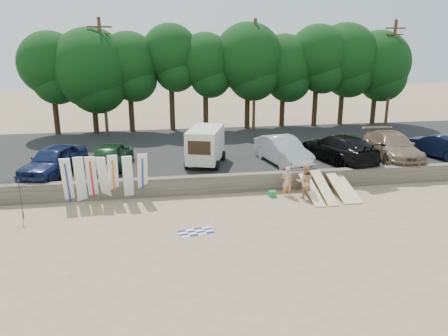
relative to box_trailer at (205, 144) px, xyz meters
The scene contains 29 objects.
ground 7.37m from the box_trailer, 62.76° to the right, with size 120.00×120.00×0.00m, color tan.
seawall 4.87m from the box_trailer, 45.55° to the right, with size 44.00×0.50×1.00m, color #6B6356.
parking_lot 5.54m from the box_trailer, 52.17° to the left, with size 44.00×14.50×0.70m, color #282828.
treeline 12.41m from the box_trailer, 72.73° to the left, with size 32.96×6.48×8.84m.
utility_poles 11.55m from the box_trailer, 61.54° to the left, with size 25.80×0.26×9.00m.
box_trailer is the anchor object (origin of this frame).
car_0 8.75m from the box_trailer, behind, with size 1.99×4.94×1.68m, color #141E46.
car_1 5.63m from the box_trailer, behind, with size 1.86×4.62×1.57m, color #123219.
car_2 4.78m from the box_trailer, ahead, with size 1.74×5.00×1.65m, color #AFB0B5.
car_3 8.35m from the box_trailer, ahead, with size 2.40×5.90×1.71m, color black.
car_4 11.95m from the box_trailer, ahead, with size 2.33×5.73×1.66m, color #816A52.
car_5 15.21m from the box_trailer, ahead, with size 1.57×4.50×1.48m, color black.
surfboard_upright_0 8.43m from the box_trailer, 152.68° to the right, with size 0.50×0.06×2.60m, color white.
surfboard_upright_1 7.87m from the box_trailer, 150.82° to the right, with size 0.50×0.06×2.60m, color white.
surfboard_upright_2 7.36m from the box_trailer, 148.97° to the right, with size 0.50×0.06×2.60m, color white.
surfboard_upright_3 6.89m from the box_trailer, 146.12° to the right, with size 0.50×0.06×2.60m, color white.
surfboard_upright_4 6.44m from the box_trailer, 144.71° to the right, with size 0.50×0.06×2.60m, color white.
surfboard_upright_5 5.95m from the box_trailer, 139.26° to the right, with size 0.50×0.06×2.60m, color white.
surfboard_upright_6 5.30m from the box_trailer, 135.51° to the right, with size 0.50×0.06×2.60m, color white.
surfboard_low_0 7.19m from the box_trailer, 44.61° to the right, with size 0.56×3.00×0.07m, color beige.
surfboard_low_1 7.68m from the box_trailer, 41.08° to the right, with size 0.56×3.00×0.07m, color beige.
surfboard_low_2 8.31m from the box_trailer, 35.99° to the right, with size 0.56×3.00×0.07m, color beige.
surfboard_low_3 8.69m from the box_trailer, 34.01° to the right, with size 0.56×3.00×0.07m, color beige.
beachgoer_a 5.93m from the box_trailer, 48.54° to the right, with size 0.58×0.38×1.59m, color tan.
beachgoer_b 6.83m from the box_trailer, 46.48° to the right, with size 0.89×0.69×1.82m, color tan.
cooler 5.68m from the box_trailer, 55.80° to the right, with size 0.38×0.30×0.32m, color #258944.
gear_bag 5.93m from the box_trailer, 43.95° to the right, with size 0.30×0.25×0.22m, color #C86617.
beach_towel 8.61m from the box_trailer, 99.92° to the right, with size 1.50×1.50×0.00m, color white.
beach_umbrella 10.85m from the box_trailer, 149.98° to the right, with size 2.15×2.19×1.97m, color #212029.
Camera 1 is at (-6.32, -19.38, 8.05)m, focal length 35.00 mm.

